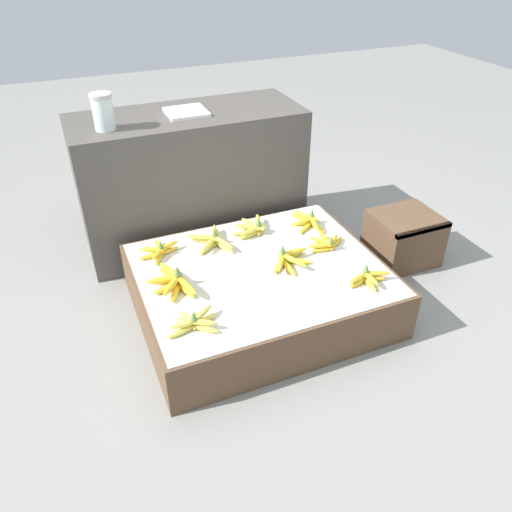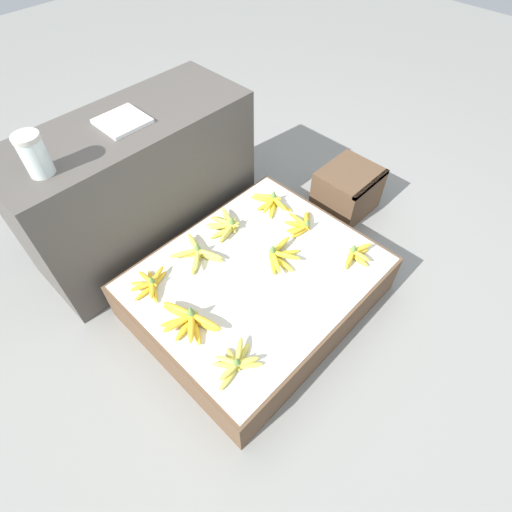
# 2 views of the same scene
# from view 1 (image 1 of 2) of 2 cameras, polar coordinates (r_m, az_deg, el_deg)

# --- Properties ---
(ground_plane) EXTENTS (10.00, 10.00, 0.00)m
(ground_plane) POSITION_cam_1_polar(r_m,az_deg,el_deg) (2.55, 0.39, -6.09)
(ground_plane) COLOR gray
(display_platform) EXTENTS (1.17, 0.95, 0.25)m
(display_platform) POSITION_cam_1_polar(r_m,az_deg,el_deg) (2.47, 0.40, -3.83)
(display_platform) COLOR brown
(display_platform) RESTS_ON ground_plane
(back_vendor_table) EXTENTS (1.26, 0.50, 0.78)m
(back_vendor_table) POSITION_cam_1_polar(r_m,az_deg,el_deg) (2.95, -7.38, 8.65)
(back_vendor_table) COLOR #4C4742
(back_vendor_table) RESTS_ON ground_plane
(wooden_crate) EXTENTS (0.35, 0.32, 0.29)m
(wooden_crate) POSITION_cam_1_polar(r_m,az_deg,el_deg) (2.95, 16.48, 1.99)
(wooden_crate) COLOR brown
(wooden_crate) RESTS_ON ground_plane
(banana_bunch_front_left) EXTENTS (0.23, 0.17, 0.09)m
(banana_bunch_front_left) POSITION_cam_1_polar(r_m,az_deg,el_deg) (2.07, -7.08, -7.49)
(banana_bunch_front_left) COLOR #DBCC4C
(banana_bunch_front_left) RESTS_ON display_platform
(banana_bunch_front_right) EXTENTS (0.22, 0.13, 0.09)m
(banana_bunch_front_right) POSITION_cam_1_polar(r_m,az_deg,el_deg) (2.34, 12.63, -2.45)
(banana_bunch_front_right) COLOR gold
(banana_bunch_front_right) RESTS_ON display_platform
(banana_bunch_middle_left) EXTENTS (0.20, 0.30, 0.11)m
(banana_bunch_middle_left) POSITION_cam_1_polar(r_m,az_deg,el_deg) (2.28, -9.41, -2.95)
(banana_bunch_middle_left) COLOR gold
(banana_bunch_middle_left) RESTS_ON display_platform
(banana_bunch_middle_midright) EXTENTS (0.23, 0.18, 0.10)m
(banana_bunch_middle_midright) POSITION_cam_1_polar(r_m,az_deg,el_deg) (2.41, 3.69, -0.39)
(banana_bunch_middle_midright) COLOR yellow
(banana_bunch_middle_midright) RESTS_ON display_platform
(banana_bunch_middle_right) EXTENTS (0.23, 0.16, 0.09)m
(banana_bunch_middle_right) POSITION_cam_1_polar(r_m,az_deg,el_deg) (2.56, 8.02, 1.44)
(banana_bunch_middle_right) COLOR gold
(banana_bunch_middle_right) RESTS_ON display_platform
(banana_bunch_back_left) EXTENTS (0.22, 0.20, 0.09)m
(banana_bunch_back_left) POSITION_cam_1_polar(r_m,az_deg,el_deg) (2.52, -10.98, 0.59)
(banana_bunch_back_left) COLOR gold
(banana_bunch_back_left) RESTS_ON display_platform
(banana_bunch_back_midleft) EXTENTS (0.20, 0.26, 0.09)m
(banana_bunch_back_midleft) POSITION_cam_1_polar(r_m,az_deg,el_deg) (2.56, -4.97, 1.82)
(banana_bunch_back_midleft) COLOR #DBCC4C
(banana_bunch_back_midleft) RESTS_ON display_platform
(banana_bunch_back_midright) EXTENTS (0.20, 0.19, 0.09)m
(banana_bunch_back_midright) POSITION_cam_1_polar(r_m,az_deg,el_deg) (2.66, -0.35, 3.25)
(banana_bunch_back_midright) COLOR #DBCC4C
(banana_bunch_back_midright) RESTS_ON display_platform
(banana_bunch_back_right) EXTENTS (0.18, 0.25, 0.09)m
(banana_bunch_back_right) POSITION_cam_1_polar(r_m,az_deg,el_deg) (2.73, 5.94, 3.96)
(banana_bunch_back_right) COLOR yellow
(banana_bunch_back_right) RESTS_ON display_platform
(glass_jar) EXTENTS (0.11, 0.11, 0.18)m
(glass_jar) POSITION_cam_1_polar(r_m,az_deg,el_deg) (2.62, -17.09, 15.49)
(glass_jar) COLOR silver
(glass_jar) RESTS_ON back_vendor_table
(foam_tray_white) EXTENTS (0.21, 0.21, 0.02)m
(foam_tray_white) POSITION_cam_1_polar(r_m,az_deg,el_deg) (2.79, -7.95, 15.98)
(foam_tray_white) COLOR white
(foam_tray_white) RESTS_ON back_vendor_table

